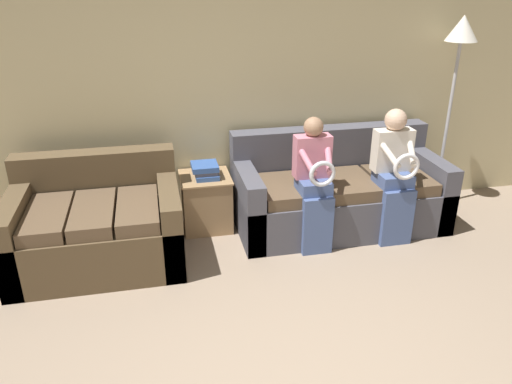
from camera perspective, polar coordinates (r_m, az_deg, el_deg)
The scene contains 8 objects.
wall_back at distance 4.65m, azimuth -3.51°, elevation 12.11°, with size 7.40×0.06×2.55m.
couch_main at distance 4.75m, azimuth 9.33°, elevation -0.13°, with size 1.92×0.87×0.87m.
couch_side at distance 4.31m, azimuth -17.66°, elevation -3.73°, with size 1.34×0.98×0.83m.
child_left_seated at distance 4.20m, azimuth 6.70°, elevation 1.36°, with size 0.31×0.37×1.14m.
child_right_seated at distance 4.48m, azimuth 15.57°, elevation 2.31°, with size 0.34×0.38×1.17m.
side_shelf at distance 4.67m, azimuth -5.73°, elevation -1.01°, with size 0.46×0.47×0.51m.
book_stack at distance 4.54m, azimuth -5.80°, elevation 2.48°, with size 0.24×0.28×0.13m.
floor_lamp at distance 5.09m, azimuth 22.20°, elevation 14.75°, with size 0.29×0.29×1.87m.
Camera 1 is at (-0.69, -1.67, 2.23)m, focal length 35.00 mm.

